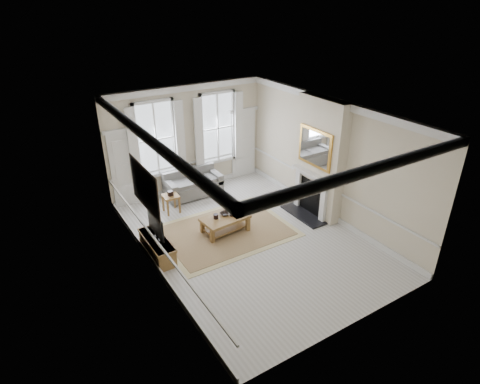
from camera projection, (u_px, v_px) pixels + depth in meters
floor at (250, 239)px, 10.59m from camera, size 7.20×7.20×0.00m
ceiling at (251, 113)px, 9.06m from camera, size 7.20×7.20×0.00m
back_wall at (188, 139)px, 12.56m from camera, size 5.20×0.00×5.20m
left_wall at (149, 208)px, 8.60m from camera, size 0.00×7.20×7.20m
right_wall at (329, 159)px, 11.06m from camera, size 0.00×7.20×7.20m
window_left at (156, 139)px, 11.93m from camera, size 1.26×0.20×2.20m
window_right at (218, 128)px, 12.93m from camera, size 1.26×0.20×2.20m
door_left at (126, 170)px, 11.81m from camera, size 0.90×0.08×2.30m
door_right at (243, 144)px, 13.74m from camera, size 0.90×0.08×2.30m
painting at (145, 187)px, 8.69m from camera, size 0.05×1.66×1.06m
chimney_breast at (319, 158)px, 11.12m from camera, size 0.35×1.70×3.38m
hearth at (303, 215)px, 11.68m from camera, size 0.55×1.50×0.05m
fireplace at (311, 191)px, 11.45m from camera, size 0.21×1.45×1.33m
mirror at (315, 148)px, 10.87m from camera, size 0.06×1.26×1.06m
sofa at (193, 185)px, 12.72m from camera, size 1.76×0.86×0.84m
side_table at (171, 199)px, 11.69m from camera, size 0.47×0.47×0.54m
rug at (225, 231)px, 10.90m from camera, size 3.50×2.60×0.02m
coffee_table at (225, 219)px, 10.73m from camera, size 1.31×0.84×0.47m
ceramic_pot_a at (216, 216)px, 10.58m from camera, size 0.13×0.13×0.13m
ceramic_pot_b at (232, 214)px, 10.72m from camera, size 0.15×0.15×0.10m
bowl at (225, 214)px, 10.77m from camera, size 0.32×0.32×0.06m
tv_stand at (157, 247)px, 9.81m from camera, size 0.44×1.37×0.49m
tv at (156, 225)px, 9.53m from camera, size 0.08×0.90×0.68m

